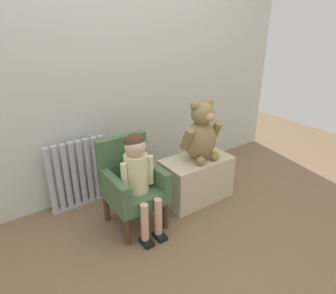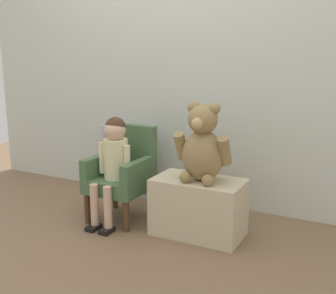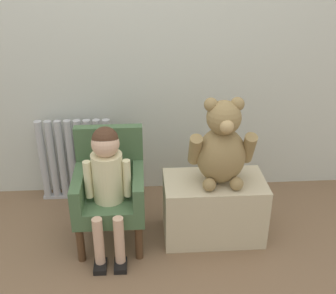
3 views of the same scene
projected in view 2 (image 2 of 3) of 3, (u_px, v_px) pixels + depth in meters
name	position (u px, v px, depth m)	size (l,w,h in m)	color
ground_plane	(96.00, 252.00, 2.55)	(6.00, 6.00, 0.00)	brown
back_wall	(178.00, 50.00, 3.25)	(3.80, 0.05, 2.40)	beige
radiator	(126.00, 161.00, 3.53)	(0.50, 0.05, 0.58)	#B2B5BB
child_armchair	(123.00, 172.00, 3.02)	(0.39, 0.41, 0.67)	#456440
child_figure	(114.00, 155.00, 2.89)	(0.25, 0.35, 0.75)	beige
low_bench	(198.00, 207.00, 2.76)	(0.59, 0.33, 0.38)	beige
large_teddy_bear	(203.00, 147.00, 2.65)	(0.37, 0.26, 0.50)	olive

